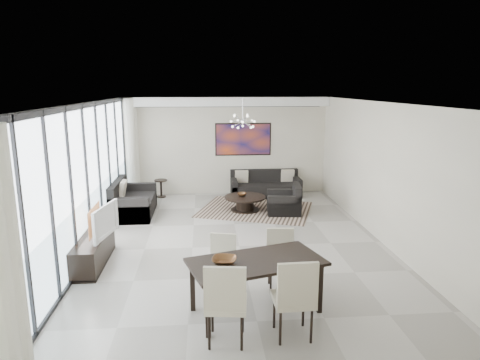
{
  "coord_description": "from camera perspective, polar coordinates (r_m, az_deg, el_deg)",
  "views": [
    {
      "loc": [
        -0.71,
        -8.25,
        3.22
      ],
      "look_at": [
        0.07,
        0.64,
        1.25
      ],
      "focal_mm": 32.0,
      "sensor_mm": 36.0,
      "label": 1
    }
  ],
  "objects": [
    {
      "name": "bowl_dining",
      "position": [
        6.08,
        -2.12,
        -10.7
      ],
      "size": [
        0.41,
        0.41,
        0.09
      ],
      "primitive_type": "imported",
      "rotation": [
        0.0,
        0.0,
        -0.2
      ],
      "color": "brown",
      "rests_on": "dining_table"
    },
    {
      "name": "tv_console",
      "position": [
        8.4,
        -19.02,
        -8.9
      ],
      "size": [
        0.47,
        1.66,
        0.52
      ],
      "primitive_type": "cube",
      "color": "black",
      "rests_on": "floor"
    },
    {
      "name": "sofa_main",
      "position": [
        12.8,
        3.4,
        -0.98
      ],
      "size": [
        2.05,
        0.84,
        0.75
      ],
      "color": "black",
      "rests_on": "floor"
    },
    {
      "name": "soffit",
      "position": [
        12.57,
        -1.79,
        10.39
      ],
      "size": [
        5.98,
        0.4,
        0.26
      ],
      "primitive_type": "cube",
      "color": "white",
      "rests_on": "room_shell"
    },
    {
      "name": "dining_chair_ne",
      "position": [
        7.05,
        5.42,
        -9.84
      ],
      "size": [
        0.47,
        0.47,
        0.96
      ],
      "color": "beige",
      "rests_on": "floor"
    },
    {
      "name": "loveseat",
      "position": [
        11.24,
        -14.27,
        -3.0
      ],
      "size": [
        0.99,
        1.76,
        0.88
      ],
      "color": "black",
      "rests_on": "floor"
    },
    {
      "name": "chandelier",
      "position": [
        10.83,
        0.36,
        7.84
      ],
      "size": [
        0.66,
        0.66,
        0.71
      ],
      "color": "silver",
      "rests_on": "room_shell"
    },
    {
      "name": "dining_chair_se",
      "position": [
        5.64,
        7.36,
        -14.85
      ],
      "size": [
        0.53,
        0.53,
        1.12
      ],
      "color": "beige",
      "rests_on": "floor"
    },
    {
      "name": "dining_chair_nw",
      "position": [
        6.94,
        -2.39,
        -10.44
      ],
      "size": [
        0.51,
        0.51,
        0.91
      ],
      "color": "beige",
      "rests_on": "floor"
    },
    {
      "name": "rug",
      "position": [
        11.39,
        2.07,
        -3.94
      ],
      "size": [
        3.38,
        2.98,
        0.01
      ],
      "primitive_type": "cube",
      "rotation": [
        0.0,
        0.0,
        -0.34
      ],
      "color": "black",
      "rests_on": "floor"
    },
    {
      "name": "television",
      "position": [
        8.24,
        -18.12,
        -5.21
      ],
      "size": [
        0.33,
        1.02,
        0.59
      ],
      "primitive_type": "imported",
      "rotation": [
        0.0,
        0.0,
        1.37
      ],
      "color": "gray",
      "rests_on": "tv_console"
    },
    {
      "name": "dining_chair_sw",
      "position": [
        5.48,
        -1.92,
        -15.54
      ],
      "size": [
        0.57,
        0.57,
        1.12
      ],
      "color": "beige",
      "rests_on": "floor"
    },
    {
      "name": "armchair",
      "position": [
        11.12,
        6.04,
        -3.09
      ],
      "size": [
        0.93,
        0.97,
        0.74
      ],
      "color": "black",
      "rests_on": "floor"
    },
    {
      "name": "window_wall",
      "position": [
        8.7,
        -19.18,
        0.13
      ],
      "size": [
        0.37,
        8.95,
        2.9
      ],
      "color": "silver",
      "rests_on": "floor"
    },
    {
      "name": "bowl_coffee",
      "position": [
        11.28,
        0.24,
        -1.94
      ],
      "size": [
        0.27,
        0.27,
        0.07
      ],
      "primitive_type": "imported",
      "rotation": [
        0.0,
        0.0,
        0.14
      ],
      "color": "brown",
      "rests_on": "coffee_table"
    },
    {
      "name": "room_shell",
      "position": [
        8.51,
        3.01,
        0.43
      ],
      "size": [
        6.0,
        9.0,
        2.9
      ],
      "color": "#A8A39B",
      "rests_on": "ground"
    },
    {
      "name": "painting",
      "position": [
        12.87,
        0.43,
        5.44
      ],
      "size": [
        1.68,
        0.04,
        0.98
      ],
      "primitive_type": "cube",
      "color": "#C3471B",
      "rests_on": "room_shell"
    },
    {
      "name": "dining_table",
      "position": [
        6.23,
        2.17,
        -11.39
      ],
      "size": [
        2.09,
        1.45,
        0.79
      ],
      "color": "black",
      "rests_on": "floor"
    },
    {
      "name": "side_table",
      "position": [
        12.79,
        -10.49,
        -0.73
      ],
      "size": [
        0.38,
        0.38,
        0.52
      ],
      "color": "black",
      "rests_on": "floor"
    },
    {
      "name": "coffee_table",
      "position": [
        11.27,
        0.68,
        -3.02
      ],
      "size": [
        1.08,
        1.08,
        0.38
      ],
      "color": "black",
      "rests_on": "floor"
    }
  ]
}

